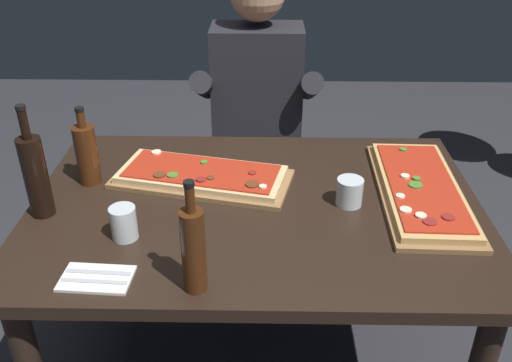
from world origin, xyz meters
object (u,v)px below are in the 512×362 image
(oil_bottle_amber, at_px, (193,248))
(seated_diner, at_px, (257,111))
(pizza_rectangular_left, at_px, (421,189))
(pizza_rectangular_front, at_px, (202,176))
(diner_chair, at_px, (257,152))
(dining_table, at_px, (256,228))
(wine_bottle_dark, at_px, (35,175))
(vinegar_bottle_green, at_px, (87,154))
(tumbler_far_side, at_px, (349,193))
(tumbler_near_camera, at_px, (124,223))

(oil_bottle_amber, distance_m, seated_diner, 1.15)
(pizza_rectangular_left, bearing_deg, pizza_rectangular_front, 174.11)
(oil_bottle_amber, bearing_deg, diner_chair, 84.00)
(dining_table, bearing_deg, wine_bottle_dark, -173.67)
(pizza_rectangular_left, xyz_separation_m, diner_chair, (-0.53, 0.80, -0.27))
(vinegar_bottle_green, bearing_deg, tumbler_far_side, -7.97)
(vinegar_bottle_green, xyz_separation_m, diner_chair, (0.54, 0.73, -0.36))
(wine_bottle_dark, xyz_separation_m, vinegar_bottle_green, (0.09, 0.19, -0.03))
(pizza_rectangular_front, xyz_separation_m, tumbler_far_side, (0.47, -0.13, 0.02))
(pizza_rectangular_front, height_order, seated_diner, seated_diner)
(oil_bottle_amber, bearing_deg, dining_table, 70.59)
(tumbler_far_side, bearing_deg, tumbler_near_camera, -163.47)
(diner_chair, bearing_deg, dining_table, -89.39)
(pizza_rectangular_front, height_order, tumbler_far_side, tumbler_far_side)
(pizza_rectangular_left, distance_m, oil_bottle_amber, 0.81)
(pizza_rectangular_left, relative_size, seated_diner, 0.48)
(pizza_rectangular_front, bearing_deg, tumbler_near_camera, -119.76)
(dining_table, bearing_deg, vinegar_bottle_green, 167.50)
(dining_table, distance_m, pizza_rectangular_front, 0.25)
(tumbler_near_camera, bearing_deg, seated_diner, 68.96)
(pizza_rectangular_left, bearing_deg, diner_chair, 123.79)
(wine_bottle_dark, relative_size, tumbler_near_camera, 3.59)
(tumbler_near_camera, bearing_deg, dining_table, 27.45)
(oil_bottle_amber, relative_size, vinegar_bottle_green, 1.15)
(tumbler_far_side, relative_size, seated_diner, 0.06)
(tumbler_near_camera, xyz_separation_m, diner_chair, (0.36, 1.05, -0.30))
(pizza_rectangular_front, bearing_deg, oil_bottle_amber, -85.69)
(pizza_rectangular_left, bearing_deg, oil_bottle_amber, -145.35)
(vinegar_bottle_green, relative_size, tumbler_near_camera, 2.73)
(seated_diner, bearing_deg, pizza_rectangular_front, -105.91)
(wine_bottle_dark, bearing_deg, tumbler_far_side, 4.64)
(oil_bottle_amber, bearing_deg, pizza_rectangular_left, 34.65)
(oil_bottle_amber, relative_size, diner_chair, 0.35)
(dining_table, height_order, pizza_rectangular_left, pizza_rectangular_left)
(dining_table, height_order, diner_chair, diner_chair)
(dining_table, bearing_deg, pizza_rectangular_front, 143.95)
(pizza_rectangular_left, relative_size, oil_bottle_amber, 2.07)
(wine_bottle_dark, bearing_deg, oil_bottle_amber, -33.47)
(seated_diner, bearing_deg, dining_table, -89.30)
(pizza_rectangular_front, distance_m, seated_diner, 0.63)
(pizza_rectangular_left, bearing_deg, tumbler_far_side, -166.92)
(tumbler_near_camera, bearing_deg, wine_bottle_dark, 156.64)
(tumbler_near_camera, height_order, tumbler_far_side, tumbler_near_camera)
(vinegar_bottle_green, bearing_deg, pizza_rectangular_front, 1.57)
(pizza_rectangular_left, relative_size, wine_bottle_dark, 1.82)
(pizza_rectangular_front, relative_size, wine_bottle_dark, 1.78)
(tumbler_far_side, distance_m, seated_diner, 0.79)
(oil_bottle_amber, relative_size, tumbler_far_side, 3.54)
(dining_table, distance_m, tumbler_near_camera, 0.44)
(vinegar_bottle_green, height_order, diner_chair, vinegar_bottle_green)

